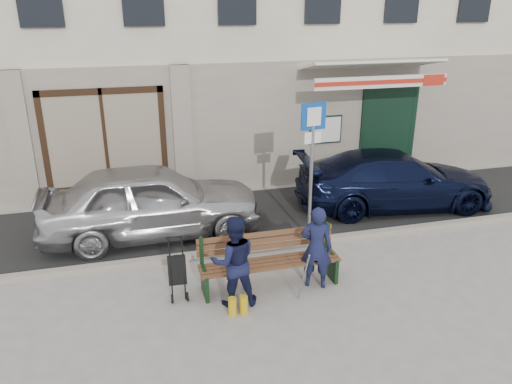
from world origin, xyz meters
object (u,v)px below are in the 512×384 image
object	(u,v)px
car_silver	(151,201)
man	(316,247)
stroller	(177,271)
parking_sign	(312,150)
woman	(234,261)
car_navy	(394,180)
bench	(267,262)

from	to	relation	value
car_silver	man	size ratio (longest dim) A/B	3.06
car_silver	stroller	distance (m)	2.48
parking_sign	woman	bearing A→B (deg)	-142.76
man	stroller	xyz separation A→B (m)	(-2.30, 0.29, -0.28)
parking_sign	woman	xyz separation A→B (m)	(-2.01, -1.95, -1.12)
car_silver	woman	bearing A→B (deg)	-160.59
car_navy	stroller	bearing A→B (deg)	121.82
car_navy	woman	world-z (taller)	woman
car_navy	man	world-z (taller)	man
car_navy	bench	world-z (taller)	car_navy
parking_sign	car_silver	bearing A→B (deg)	155.80
car_silver	car_navy	xyz separation A→B (m)	(5.60, 0.12, -0.10)
car_silver	man	xyz separation A→B (m)	(2.53, -2.74, -0.03)
stroller	car_navy	bearing A→B (deg)	28.42
bench	car_silver	bearing A→B (deg)	124.18
bench	man	xyz separation A→B (m)	(0.80, -0.19, 0.27)
woman	stroller	size ratio (longest dim) A/B	1.50
car_navy	parking_sign	size ratio (longest dim) A/B	1.64
car_navy	woman	size ratio (longest dim) A/B	3.01
car_navy	man	xyz separation A→B (m)	(-3.07, -2.86, 0.06)
parking_sign	bench	bearing A→B (deg)	-137.27
bench	woman	bearing A→B (deg)	-151.34
stroller	bench	bearing A→B (deg)	-0.97
stroller	parking_sign	bearing A→B (deg)	30.48
car_silver	woman	distance (m)	3.10
car_silver	stroller	world-z (taller)	car_silver
car_silver	stroller	size ratio (longest dim) A/B	4.38
parking_sign	car_navy	bearing A→B (deg)	16.17
bench	man	distance (m)	0.86
bench	stroller	bearing A→B (deg)	176.18
car_silver	bench	size ratio (longest dim) A/B	1.86
car_navy	parking_sign	bearing A→B (deg)	119.40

